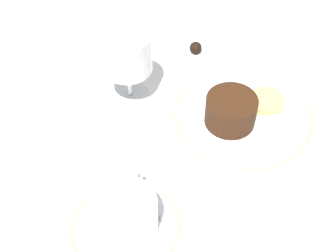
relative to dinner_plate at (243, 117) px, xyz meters
The scene contains 10 objects.
ground_plane 0.07m from the dinner_plate, 115.42° to the left, with size 3.00×3.00×0.00m, color white.
dinner_plate is the anchor object (origin of this frame).
saucer 0.27m from the dinner_plate, 151.47° to the left, with size 0.16×0.16×0.01m.
coffee_cup 0.27m from the dinner_plate, 151.34° to the left, with size 0.11×0.09×0.05m.
spoon 0.22m from the dinner_plate, 146.65° to the left, with size 0.08×0.10×0.00m.
wine_glass 0.21m from the dinner_plate, 85.79° to the left, with size 0.08×0.08×0.13m.
fork 0.18m from the dinner_plate, ahead, with size 0.06×0.19×0.01m.
dessert_cake 0.04m from the dinner_plate, 135.29° to the left, with size 0.08×0.08×0.05m.
pineapple_slice 0.05m from the dinner_plate, 44.51° to the right, with size 0.06×0.06×0.01m.
chocolate_truffle 0.19m from the dinner_plate, 35.01° to the left, with size 0.02×0.02×0.02m.
Camera 1 is at (-0.51, -0.06, 0.57)m, focal length 50.00 mm.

